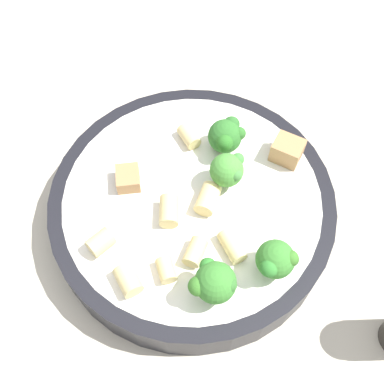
{
  "coord_description": "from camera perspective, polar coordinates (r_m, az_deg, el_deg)",
  "views": [
    {
      "loc": [
        0.22,
        -0.01,
        0.43
      ],
      "look_at": [
        0.0,
        0.0,
        0.05
      ],
      "focal_mm": 45.0,
      "sensor_mm": 36.0,
      "label": 1
    }
  ],
  "objects": [
    {
      "name": "rigatoni_1",
      "position": [
        0.41,
        4.75,
        -6.41
      ],
      "size": [
        0.03,
        0.02,
        0.01
      ],
      "primitive_type": "cylinder",
      "rotation": [
        1.57,
        0.0,
        1.99
      ],
      "color": "#E0C67F",
      "rests_on": "pasta_bowl"
    },
    {
      "name": "rigatoni_6",
      "position": [
        0.43,
        1.88,
        -0.81
      ],
      "size": [
        0.03,
        0.03,
        0.02
      ],
      "primitive_type": "cylinder",
      "rotation": [
        1.57,
        0.0,
        1.19
      ],
      "color": "#E0C67F",
      "rests_on": "pasta_bowl"
    },
    {
      "name": "rigatoni_7",
      "position": [
        0.41,
        0.33,
        -7.11
      ],
      "size": [
        0.03,
        0.02,
        0.02
      ],
      "primitive_type": "cylinder",
      "rotation": [
        1.57,
        0.0,
        1.15
      ],
      "color": "#E0C67F",
      "rests_on": "pasta_bowl"
    },
    {
      "name": "rigatoni_0",
      "position": [
        0.47,
        0.15,
        6.64
      ],
      "size": [
        0.03,
        0.02,
        0.01
      ],
      "primitive_type": "cylinder",
      "rotation": [
        1.57,
        0.0,
        2.04
      ],
      "color": "#E0C67F",
      "rests_on": "pasta_bowl"
    },
    {
      "name": "rigatoni_5",
      "position": [
        0.41,
        -3.08,
        -9.2
      ],
      "size": [
        0.02,
        0.02,
        0.01
      ],
      "primitive_type": "cylinder",
      "rotation": [
        1.57,
        0.0,
        1.82
      ],
      "color": "#E0C67F",
      "rests_on": "pasta_bowl"
    },
    {
      "name": "broccoli_floret_1",
      "position": [
        0.43,
        4.23,
        2.6
      ],
      "size": [
        0.03,
        0.03,
        0.04
      ],
      "color": "#9EC175",
      "rests_on": "pasta_bowl"
    },
    {
      "name": "rigatoni_4",
      "position": [
        0.43,
        -2.74,
        -2.24
      ],
      "size": [
        0.03,
        0.02,
        0.02
      ],
      "primitive_type": "cylinder",
      "rotation": [
        1.57,
        0.0,
        1.53
      ],
      "color": "#E0C67F",
      "rests_on": "pasta_bowl"
    },
    {
      "name": "broccoli_floret_2",
      "position": [
        0.4,
        9.94,
        -7.94
      ],
      "size": [
        0.03,
        0.04,
        0.04
      ],
      "color": "#84AD60",
      "rests_on": "pasta_bowl"
    },
    {
      "name": "rigatoni_2",
      "position": [
        0.4,
        -7.58,
        -10.29
      ],
      "size": [
        0.03,
        0.03,
        0.02
      ],
      "primitive_type": "cylinder",
      "rotation": [
        1.57,
        0.0,
        2.03
      ],
      "color": "#E0C67F",
      "rests_on": "pasta_bowl"
    },
    {
      "name": "ground_plane",
      "position": [
        0.48,
        0.0,
        -3.13
      ],
      "size": [
        2.0,
        2.0,
        0.0
      ],
      "primitive_type": "plane",
      "color": "#BCB29E"
    },
    {
      "name": "broccoli_floret_0",
      "position": [
        0.38,
        2.65,
        -10.64
      ],
      "size": [
        0.04,
        0.04,
        0.04
      ],
      "color": "#84AD60",
      "rests_on": "pasta_bowl"
    },
    {
      "name": "rigatoni_3",
      "position": [
        0.42,
        -10.78,
        -5.87
      ],
      "size": [
        0.03,
        0.03,
        0.02
      ],
      "primitive_type": "cylinder",
      "rotation": [
        1.57,
        0.0,
        0.7
      ],
      "color": "#E0C67F",
      "rests_on": "pasta_bowl"
    },
    {
      "name": "broccoli_floret_3",
      "position": [
        0.46,
        4.06,
        6.66
      ],
      "size": [
        0.04,
        0.04,
        0.03
      ],
      "color": "#93B766",
      "rests_on": "pasta_bowl"
    },
    {
      "name": "chicken_chunk_1",
      "position": [
        0.47,
        11.22,
        4.86
      ],
      "size": [
        0.03,
        0.04,
        0.02
      ],
      "primitive_type": "cube",
      "rotation": [
        0.0,
        0.0,
        1.04
      ],
      "color": "#A87A4C",
      "rests_on": "pasta_bowl"
    },
    {
      "name": "chicken_chunk_0",
      "position": [
        0.45,
        -7.59,
        1.61
      ],
      "size": [
        0.03,
        0.02,
        0.02
      ],
      "primitive_type": "cube",
      "rotation": [
        0.0,
        0.0,
        0.08
      ],
      "color": "#A87A4C",
      "rests_on": "pasta_bowl"
    },
    {
      "name": "pasta_bowl",
      "position": [
        0.46,
        0.0,
        -1.75
      ],
      "size": [
        0.27,
        0.27,
        0.04
      ],
      "color": "black",
      "rests_on": "ground_plane"
    }
  ]
}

